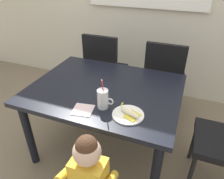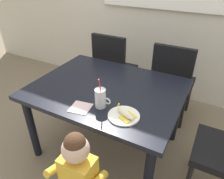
% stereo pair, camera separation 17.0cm
% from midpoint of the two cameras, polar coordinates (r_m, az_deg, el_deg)
% --- Properties ---
extents(ground_plane, '(24.00, 24.00, 0.00)m').
position_cam_midpoint_polar(ground_plane, '(2.30, -3.76, -15.08)').
color(ground_plane, '#7A6B56').
extents(dining_table, '(1.30, 1.01, 0.72)m').
position_cam_midpoint_polar(dining_table, '(1.90, -4.40, -1.94)').
color(dining_table, black).
rests_on(dining_table, ground).
extents(dining_chair_left, '(0.44, 0.45, 0.96)m').
position_cam_midpoint_polar(dining_chair_left, '(2.65, -3.99, 6.25)').
color(dining_chair_left, black).
rests_on(dining_chair_left, ground).
extents(dining_chair_right, '(0.44, 0.45, 0.96)m').
position_cam_midpoint_polar(dining_chair_right, '(2.46, 11.98, 3.46)').
color(dining_chair_right, black).
rests_on(dining_chair_right, ground).
extents(toddler_standing, '(0.33, 0.24, 0.84)m').
position_cam_midpoint_polar(toddler_standing, '(1.44, -9.92, -21.77)').
color(toddler_standing, '#3F4760').
rests_on(toddler_standing, ground).
extents(milk_cup, '(0.13, 0.08, 0.25)m').
position_cam_midpoint_polar(milk_cup, '(1.57, -5.56, -2.91)').
color(milk_cup, silver).
rests_on(milk_cup, dining_table).
extents(snack_plate, '(0.23, 0.23, 0.01)m').
position_cam_midpoint_polar(snack_plate, '(1.52, 1.15, -6.96)').
color(snack_plate, white).
rests_on(snack_plate, dining_table).
extents(peeled_banana, '(0.17, 0.14, 0.07)m').
position_cam_midpoint_polar(peeled_banana, '(1.49, 1.60, -6.40)').
color(peeled_banana, '#F4EAC6').
rests_on(peeled_banana, snack_plate).
extents(paper_napkin, '(0.17, 0.17, 0.00)m').
position_cam_midpoint_polar(paper_napkin, '(1.60, -10.94, -5.54)').
color(paper_napkin, silver).
rests_on(paper_napkin, dining_table).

